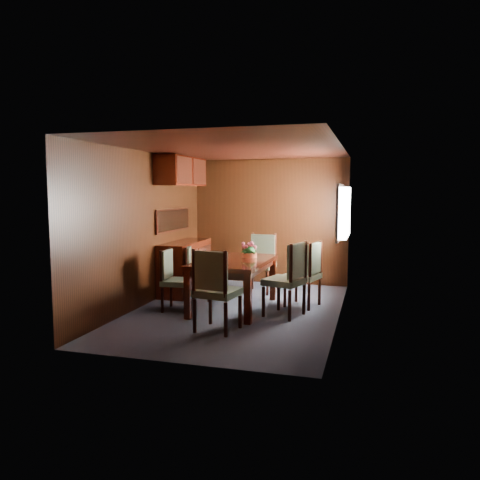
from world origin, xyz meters
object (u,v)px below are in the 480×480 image
(chair_head, at_px, (215,286))
(flower_centerpiece, at_px, (249,250))
(sideboard, at_px, (185,267))
(dining_table, at_px, (234,267))
(chair_right_near, at_px, (289,275))
(chair_left_near, at_px, (173,276))

(chair_head, relative_size, flower_centerpiece, 4.25)
(sideboard, bearing_deg, dining_table, -37.74)
(chair_head, bearing_deg, sideboard, 130.10)
(flower_centerpiece, bearing_deg, sideboard, 155.83)
(sideboard, relative_size, flower_centerpiece, 5.55)
(dining_table, bearing_deg, flower_centerpiece, 63.50)
(chair_head, height_order, flower_centerpiece, chair_head)
(chair_right_near, height_order, chair_head, chair_right_near)
(sideboard, distance_m, chair_head, 2.47)
(chair_right_near, bearing_deg, dining_table, 94.78)
(sideboard, bearing_deg, chair_head, -58.84)
(dining_table, xyz_separation_m, chair_left_near, (-0.85, -0.32, -0.13))
(sideboard, relative_size, dining_table, 0.86)
(chair_right_near, xyz_separation_m, flower_centerpiece, (-0.72, 0.52, 0.28))
(chair_left_near, distance_m, chair_right_near, 1.74)
(dining_table, relative_size, flower_centerpiece, 6.46)
(dining_table, xyz_separation_m, chair_head, (0.11, -1.21, -0.05))
(chair_left_near, distance_m, flower_centerpiece, 1.25)
(chair_left_near, relative_size, chair_right_near, 0.86)
(dining_table, distance_m, chair_right_near, 0.91)
(sideboard, relative_size, chair_right_near, 1.30)
(chair_right_near, distance_m, chair_head, 1.27)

